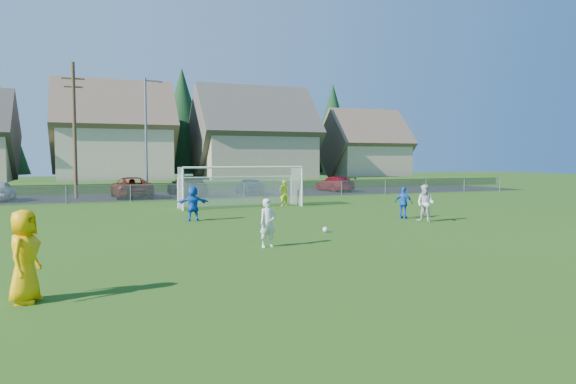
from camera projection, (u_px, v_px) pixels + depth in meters
The scene contains 20 objects.
ground at pixel (378, 251), 16.43m from camera, with size 160.00×160.00×0.00m, color #193D0C.
asphalt_lot at pixel (202, 195), 42.01m from camera, with size 60.00×60.00×0.00m, color black.
grass_embankment at pixel (186, 185), 48.95m from camera, with size 70.00×6.00×0.80m, color #1E420F.
soccer_ball at pixel (325, 230), 20.51m from camera, with size 0.22×0.22×0.22m, color white.
referee at pixel (24, 256), 10.45m from camera, with size 0.94×0.61×1.92m, color #FFAE05.
player_white_a at pixel (268, 223), 17.05m from camera, with size 0.59×0.39×1.62m, color silver.
player_white_b at pixel (425, 203), 23.83m from camera, with size 0.85×0.66×1.74m, color silver.
player_blue_a at pixel (404, 203), 25.20m from camera, with size 0.92×0.38×1.56m, color blue.
player_blue_b at pixel (193, 203), 24.27m from camera, with size 1.54×0.49×1.66m, color blue.
goalkeeper at pixel (284, 193), 31.75m from camera, with size 0.59×0.39×1.63m, color #C6D819.
car_c at pixel (131, 187), 38.71m from camera, with size 2.60×5.63×1.56m, color #5A120A.
car_d at pixel (187, 186), 40.64m from camera, with size 2.22×5.45×1.58m, color black.
car_e at pixel (249, 186), 42.17m from camera, with size 1.61×4.01×1.37m, color #111A3D.
car_g at pixel (335, 184), 46.40m from camera, with size 1.89×4.66×1.35m, color maroon.
soccer_goal at pixel (240, 180), 31.25m from camera, with size 7.42×1.90×2.50m.
chainlink_fence at pixel (217, 191), 36.85m from camera, with size 52.06×0.06×1.20m.
streetlight at pixel (147, 134), 38.69m from camera, with size 1.38×0.18×9.00m.
utility_pole at pixel (75, 129), 37.77m from camera, with size 1.60×0.26×10.00m.
houses_row at pixel (191, 119), 56.16m from camera, with size 53.90×11.45×13.27m.
tree_row at pixel (173, 126), 61.68m from camera, with size 65.98×12.36×13.80m.
Camera 1 is at (-8.61, -14.12, 2.94)m, focal length 32.00 mm.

